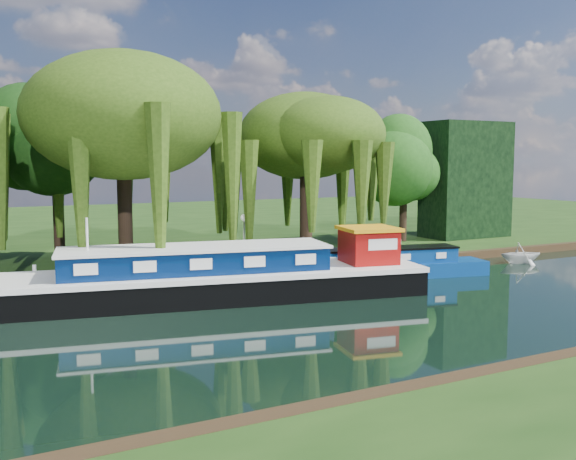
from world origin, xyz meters
TOP-DOWN VIEW (x-y plane):
  - ground at (0.00, 0.00)m, footprint 120.00×120.00m
  - far_bank at (0.00, 34.00)m, footprint 120.00×52.00m
  - dutch_barge at (-3.01, 4.82)m, footprint 17.94×7.28m
  - narrowboat at (5.72, 5.64)m, footprint 11.22×4.14m
  - white_cruiser at (15.45, 5.68)m, footprint 2.91×2.67m
  - willow_left at (-5.48, 11.25)m, footprint 8.29×8.29m
  - willow_right at (4.55, 11.12)m, footprint 6.80×6.80m
  - tree_far_mid at (-7.72, 17.20)m, footprint 5.24×5.24m
  - tree_far_right at (13.59, 14.02)m, footprint 4.36×4.36m
  - conifer_hedge at (19.00, 14.00)m, footprint 6.00×3.00m
  - lamppost at (0.50, 10.50)m, footprint 0.36×0.36m
  - mooring_posts at (-0.50, 8.40)m, footprint 19.16×0.16m

SIDE VIEW (x-z plane):
  - ground at x=0.00m, z-range 0.00..0.00m
  - white_cruiser at x=15.45m, z-range -0.64..0.64m
  - far_bank at x=0.00m, z-range 0.00..0.45m
  - narrowboat at x=5.72m, z-range -0.23..1.38m
  - dutch_barge at x=-3.01m, z-range -0.93..2.76m
  - mooring_posts at x=-0.50m, z-range 0.45..1.45m
  - lamppost at x=0.50m, z-range 1.14..3.70m
  - conifer_hedge at x=19.00m, z-range 0.45..8.45m
  - tree_far_right at x=13.59m, z-range 1.80..8.94m
  - tree_far_mid at x=-7.72m, z-range 2.08..10.65m
  - willow_right at x=4.55m, z-range 2.35..10.63m
  - willow_left at x=-5.48m, z-range 2.70..12.63m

